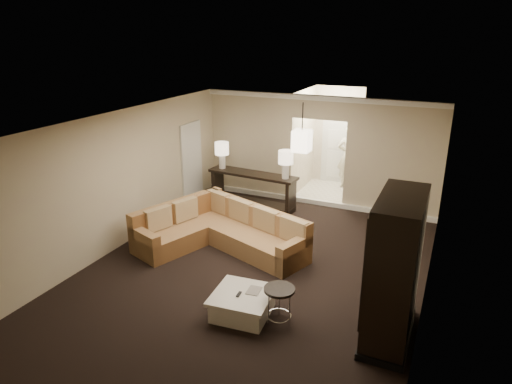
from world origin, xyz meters
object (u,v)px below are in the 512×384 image
at_px(console_table, 253,187).
at_px(person, 349,153).
at_px(coffee_table, 243,303).
at_px(armoire, 394,272).
at_px(drink_table, 279,298).
at_px(sectional_sofa, 220,231).

distance_m(console_table, person, 3.13).
xyz_separation_m(coffee_table, armoire, (2.19, 0.41, 0.86)).
relative_size(drink_table, person, 0.29).
height_order(sectional_sofa, coffee_table, sectional_sofa).
relative_size(console_table, drink_table, 3.95).
bearing_deg(console_table, sectional_sofa, -77.73).
height_order(armoire, person, armoire).
relative_size(coffee_table, console_table, 0.43).
distance_m(coffee_table, drink_table, 0.65).
relative_size(coffee_table, armoire, 0.46).
bearing_deg(person, drink_table, 84.74).
bearing_deg(person, coffee_table, 79.66).
xyz_separation_m(console_table, drink_table, (2.40, -4.28, -0.11)).
xyz_separation_m(sectional_sofa, coffee_table, (1.46, -1.96, -0.16)).
bearing_deg(console_table, armoire, -40.44).
relative_size(sectional_sofa, console_table, 1.49).
bearing_deg(drink_table, coffee_table, -175.85).
xyz_separation_m(console_table, armoire, (3.99, -3.91, 0.52)).
xyz_separation_m(console_table, person, (1.85, 2.48, 0.48)).
bearing_deg(sectional_sofa, drink_table, -23.13).
distance_m(armoire, drink_table, 1.74).
distance_m(drink_table, person, 6.80).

